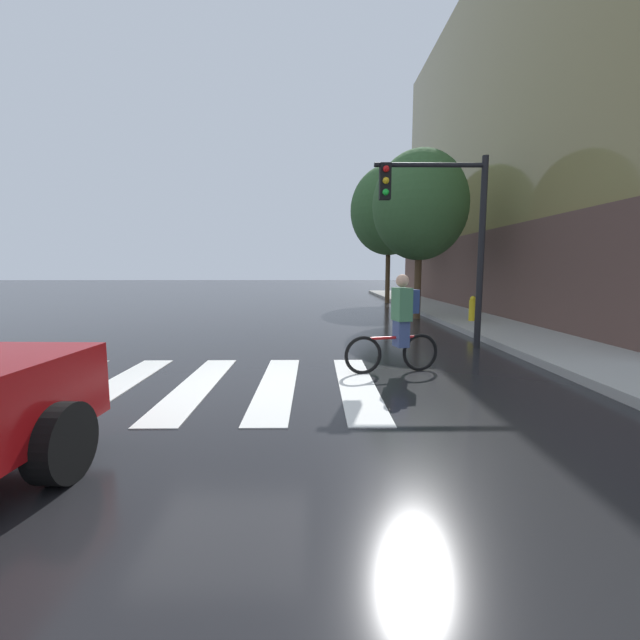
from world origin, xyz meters
The scene contains 7 objects.
ground_plane centered at (0.00, 0.00, 0.00)m, with size 120.00×120.00×0.00m, color black.
crosswalk_stripes centered at (-0.41, 0.00, 0.01)m, with size 5.46×3.44×0.01m.
cyclist centered at (2.85, 0.80, 0.84)m, with size 1.68×0.45×1.69m.
traffic_light_near centered at (4.25, 3.01, 2.86)m, with size 2.47×0.28×4.20m.
fire_hydrant centered at (6.38, 6.69, 0.53)m, with size 0.33×0.22×0.78m.
street_tree_near centered at (5.08, 8.53, 3.97)m, with size 3.31×3.31×5.88m.
street_tree_mid centered at (5.23, 15.48, 4.76)m, with size 3.96×3.96×7.04m.
Camera 1 is at (1.39, -6.14, 1.78)m, focal length 23.08 mm.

